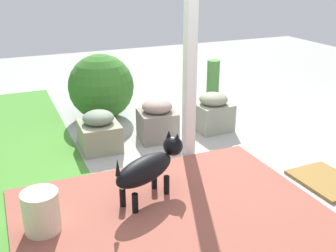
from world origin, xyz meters
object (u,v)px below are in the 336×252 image
stone_planter_nearest (213,112)px  doormat (326,181)px  dog (149,167)px  terracotta_pot_tall (212,93)px  stone_planter_near (157,121)px  stone_planter_mid (99,132)px  ceramic_urn (41,213)px  porch_pillar (191,28)px  round_shrub (101,87)px

stone_planter_nearest → doormat: stone_planter_nearest is taller
stone_planter_nearest → dog: (-1.16, 1.25, 0.08)m
doormat → terracotta_pot_tall: bearing=-0.4°
dog → doormat: dog is taller
stone_planter_near → stone_planter_mid: bearing=89.4°
stone_planter_mid → stone_planter_nearest: bearing=-90.3°
dog → terracotta_pot_tall: bearing=-41.6°
stone_planter_near → ceramic_urn: bearing=132.0°
porch_pillar → doormat: bearing=-140.5°
stone_planter_near → round_shrub: 1.03m
doormat → stone_planter_mid: bearing=47.7°
stone_planter_near → round_shrub: bearing=22.6°
stone_planter_mid → doormat: (-1.55, -1.70, -0.18)m
round_shrub → dog: round_shrub is taller
porch_pillar → stone_planter_nearest: (0.47, -0.55, -1.07)m
stone_planter_mid → round_shrub: (0.93, -0.28, 0.22)m
stone_planter_near → porch_pillar: bearing=-161.5°
terracotta_pot_tall → dog: 2.40m
stone_planter_near → terracotta_pot_tall: bearing=-59.2°
porch_pillar → round_shrub: porch_pillar is taller
stone_planter_near → doormat: 1.87m
porch_pillar → stone_planter_mid: (0.48, 0.82, -1.10)m
porch_pillar → doormat: porch_pillar is taller
doormat → stone_planter_nearest: bearing=12.0°
porch_pillar → doormat: 1.88m
stone_planter_near → round_shrub: (0.93, 0.39, 0.19)m
dog → doormat: size_ratio=1.20×
stone_planter_mid → dog: size_ratio=0.66×
terracotta_pot_tall → porch_pillar: bearing=140.9°
stone_planter_near → stone_planter_mid: size_ratio=0.97×
dog → porch_pillar: bearing=-45.4°
stone_planter_mid → terracotta_pot_tall: size_ratio=0.70×
stone_planter_near → dog: size_ratio=0.64×
stone_planter_mid → dog: 1.18m
porch_pillar → stone_planter_nearest: porch_pillar is taller
terracotta_pot_tall → doormat: bearing=179.6°
round_shrub → terracotta_pot_tall: 1.49m
ceramic_urn → round_shrub: bearing=-25.1°
stone_planter_mid → porch_pillar: bearing=-120.3°
porch_pillar → round_shrub: bearing=21.3°
terracotta_pot_tall → dog: (-1.79, 1.59, 0.05)m
porch_pillar → terracotta_pot_tall: porch_pillar is taller
stone_planter_near → stone_planter_mid: stone_planter_near is taller
round_shrub → doormat: size_ratio=1.37×
stone_planter_nearest → dog: bearing=132.9°
stone_planter_nearest → doormat: size_ratio=0.76×
round_shrub → ceramic_urn: round_shrub is taller
doormat → ceramic_urn: bearing=84.0°
round_shrub → dog: (-2.10, 0.15, -0.11)m
terracotta_pot_tall → stone_planter_near: bearing=120.8°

